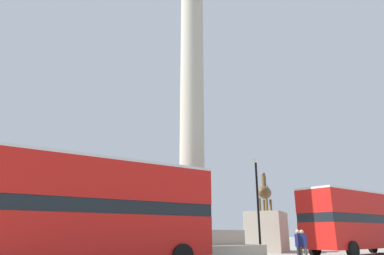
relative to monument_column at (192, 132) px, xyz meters
name	(u,v)px	position (x,y,z in m)	size (l,w,h in m)	color
monument_column	(192,132)	(0.00, 0.00, 0.00)	(6.13, 6.13, 24.64)	#ADA593
bus_a	(89,207)	(-7.53, -3.35, -5.32)	(10.80, 2.87, 4.40)	red
bus_b	(360,220)	(11.14, -4.28, -5.46)	(10.87, 3.13, 4.13)	red
equestrian_statue	(267,228)	(9.39, 2.72, -5.94)	(4.80, 4.39, 6.39)	#ADA593
street_lamp	(258,204)	(3.91, -1.74, -4.58)	(0.37, 0.37, 6.22)	black
pedestrian_near_lamp	(299,245)	(2.59, -5.68, -6.87)	(0.44, 0.24, 1.60)	#28282D
pedestrian_by_plinth	(303,245)	(2.69, -5.85, -6.88)	(0.36, 0.45, 1.60)	#4C473D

